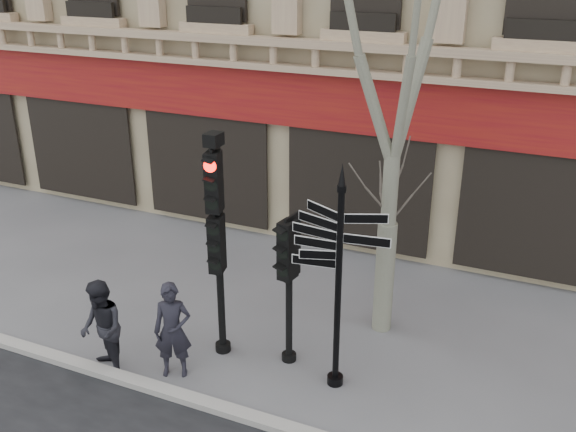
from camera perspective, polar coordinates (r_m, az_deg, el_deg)
name	(u,v)px	position (r m, az deg, el deg)	size (l,w,h in m)	color
ground	(267,365)	(11.52, -1.92, -13.06)	(80.00, 80.00, 0.00)	#56565B
kerb	(228,410)	(10.51, -5.38, -16.83)	(80.00, 0.25, 0.12)	gray
fingerpost	(340,243)	(9.78, 4.63, -2.40)	(1.68, 1.68, 3.87)	black
traffic_signal_main	(217,220)	(10.69, -6.31, -0.39)	(0.51, 0.41, 4.06)	black
traffic_signal_secondary	(289,265)	(10.66, 0.09, -4.40)	(0.49, 0.38, 2.69)	black
plane_tree	(402,4)	(10.71, 10.13, 18.03)	(3.17, 3.17, 8.43)	gray
pedestrian_a	(173,330)	(10.99, -10.21, -9.97)	(0.63, 0.41, 1.72)	black
pedestrian_b	(102,329)	(11.29, -16.23, -9.62)	(0.84, 0.66, 1.73)	black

